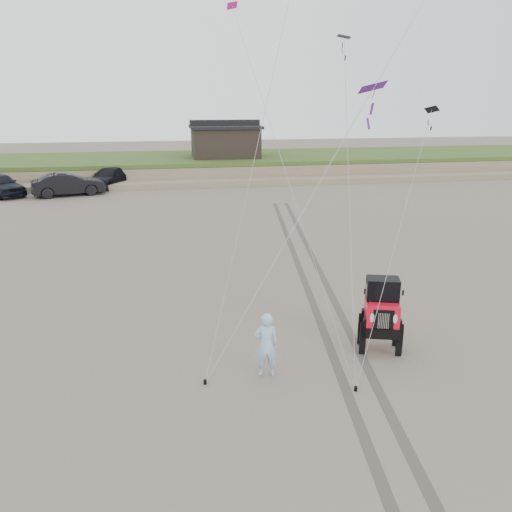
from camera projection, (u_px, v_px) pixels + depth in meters
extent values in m
plane|color=#6B6054|center=(327.00, 390.00, 12.29)|extent=(160.00, 160.00, 0.00)
cube|color=#7A6B54|center=(203.00, 167.00, 47.76)|extent=(160.00, 12.00, 1.40)
cube|color=#2D4719|center=(203.00, 158.00, 47.51)|extent=(160.00, 12.00, 0.35)
cube|color=#7A6B54|center=(210.00, 182.00, 41.79)|extent=(160.00, 3.50, 0.50)
cube|color=black|center=(225.00, 143.00, 46.47)|extent=(6.00, 5.00, 2.60)
cube|color=black|center=(225.00, 127.00, 46.04)|extent=(6.40, 5.40, 0.25)
cube|color=black|center=(225.00, 123.00, 45.93)|extent=(6.40, 1.20, 0.50)
imported|color=black|center=(0.00, 185.00, 36.81)|extent=(4.72, 5.08, 1.69)
imported|color=black|center=(68.00, 184.00, 36.99)|extent=(5.46, 3.14, 1.70)
imported|color=black|center=(110.00, 177.00, 40.56)|extent=(4.63, 5.86, 1.59)
imported|color=#87C1D1|center=(266.00, 345.00, 12.69)|extent=(0.67, 0.47, 1.74)
cube|color=#C71877|center=(232.00, 5.00, 17.89)|extent=(0.39, 0.31, 0.30)
cube|color=black|center=(432.00, 109.00, 15.76)|extent=(0.43, 0.43, 0.26)
cube|color=black|center=(344.00, 37.00, 16.15)|extent=(0.51, 0.42, 0.20)
cube|color=#561889|center=(373.00, 87.00, 20.43)|extent=(1.19, 0.72, 0.54)
cylinder|color=black|center=(205.00, 382.00, 12.51)|extent=(0.08, 0.08, 0.12)
cylinder|color=black|center=(356.00, 389.00, 12.22)|extent=(0.08, 0.08, 0.12)
cube|color=#4C443D|center=(303.00, 277.00, 20.08)|extent=(4.42, 29.74, 0.01)
cube|color=#4C443D|center=(322.00, 276.00, 20.21)|extent=(4.42, 29.74, 0.01)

